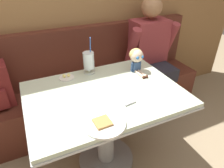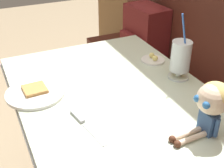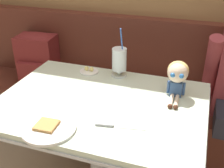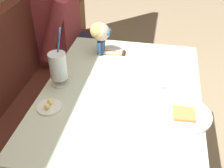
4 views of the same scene
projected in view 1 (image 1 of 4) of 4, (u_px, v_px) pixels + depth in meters
name	position (u px, v px, depth m)	size (l,w,h in m)	color
wood_panel_wall	(67.00, 4.00, 1.90)	(4.40, 0.08, 2.40)	olive
booth_bench	(82.00, 95.00, 2.17)	(2.60, 0.48, 1.00)	#512319
diner_table	(105.00, 113.00, 1.57)	(1.11, 0.81, 0.74)	beige
toast_plate	(104.00, 123.00, 1.18)	(0.25, 0.25, 0.03)	white
milkshake_glass	(89.00, 61.00, 1.67)	(0.10, 0.10, 0.31)	silver
butter_saucer	(67.00, 77.00, 1.63)	(0.12, 0.12, 0.04)	white
butter_knife	(134.00, 102.00, 1.36)	(0.23, 0.06, 0.01)	silver
seated_doll	(137.00, 57.00, 1.68)	(0.12, 0.22, 0.20)	#385689
diner_patron	(150.00, 48.00, 2.19)	(0.55, 0.48, 0.81)	maroon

